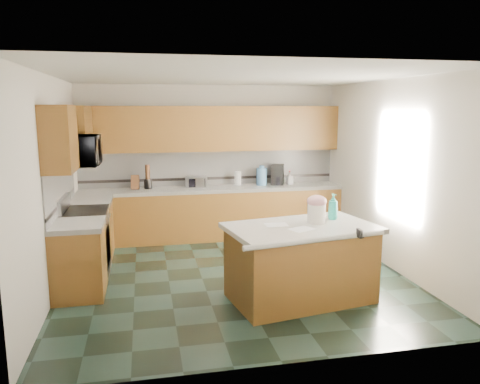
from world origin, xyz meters
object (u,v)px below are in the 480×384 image
object	(u,v)px
island_top	(301,228)
coffee_maker	(278,174)
soap_bottle_island	(333,207)
toaster_oven	(196,182)
island_base	(301,265)
knife_block	(135,182)
treat_jar	(316,213)

from	to	relation	value
island_top	coffee_maker	distance (m)	3.06
soap_bottle_island	toaster_oven	world-z (taller)	soap_bottle_island
island_base	island_top	bearing A→B (deg)	170.01
island_top	knife_block	bearing A→B (deg)	113.47
island_top	coffee_maker	xyz separation A→B (m)	(0.57, 3.00, 0.21)
toaster_oven	coffee_maker	xyz separation A→B (m)	(1.49, 0.03, 0.09)
soap_bottle_island	toaster_oven	xyz separation A→B (m)	(-1.40, 2.74, -0.07)
treat_jar	coffee_maker	bearing A→B (deg)	71.10
treat_jar	toaster_oven	distance (m)	3.08
island_top	treat_jar	xyz separation A→B (m)	(0.22, 0.10, 0.15)
toaster_oven	island_top	bearing A→B (deg)	-47.93
toaster_oven	island_base	bearing A→B (deg)	-47.93
treat_jar	knife_block	bearing A→B (deg)	115.36
island_top	coffee_maker	size ratio (longest dim) A/B	4.73
island_base	island_top	size ratio (longest dim) A/B	0.94
treat_jar	knife_block	world-z (taller)	knife_block
island_base	soap_bottle_island	distance (m)	0.85
knife_block	toaster_oven	size ratio (longest dim) A/B	0.74
coffee_maker	knife_block	bearing A→B (deg)	-157.09
knife_block	coffee_maker	distance (m)	2.54
treat_jar	toaster_oven	bearing A→B (deg)	99.66
soap_bottle_island	knife_block	bearing A→B (deg)	118.89
island_base	knife_block	size ratio (longest dim) A/B	6.72
island_base	island_top	world-z (taller)	island_top
soap_bottle_island	toaster_oven	size ratio (longest dim) A/B	0.99
island_base	treat_jar	distance (m)	0.65
soap_bottle_island	treat_jar	bearing A→B (deg)	-167.28
treat_jar	soap_bottle_island	size ratio (longest dim) A/B	0.71
island_base	toaster_oven	xyz separation A→B (m)	(-0.91, 2.97, 0.59)
island_base	coffee_maker	distance (m)	3.13
island_base	toaster_oven	bearing A→B (deg)	97.11
island_top	soap_bottle_island	world-z (taller)	soap_bottle_island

